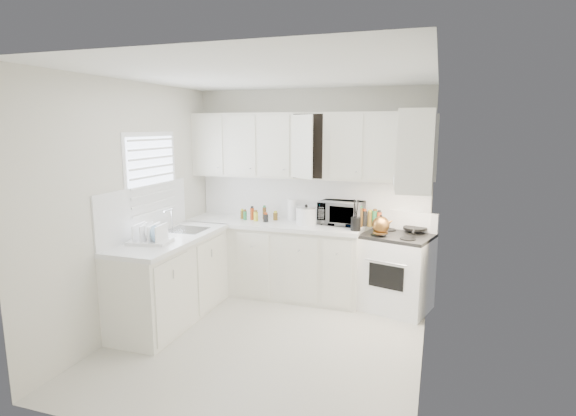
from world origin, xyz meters
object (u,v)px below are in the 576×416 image
at_px(stove, 397,262).
at_px(utensil_crock, 356,215).
at_px(tea_kettle, 381,224).
at_px(microwave, 341,210).
at_px(dish_rack, 149,232).
at_px(rice_cooker, 306,214).

xyz_separation_m(stove, utensil_crock, (-0.47, -0.14, 0.56)).
distance_m(tea_kettle, microwave, 0.60).
distance_m(microwave, dish_rack, 2.27).
bearing_deg(tea_kettle, microwave, 149.08).
relative_size(tea_kettle, utensil_crock, 0.66).
bearing_deg(utensil_crock, dish_rack, -147.56).
relative_size(stove, utensil_crock, 3.10).
bearing_deg(dish_rack, utensil_crock, 23.51).
relative_size(stove, microwave, 2.25).
xyz_separation_m(microwave, dish_rack, (-1.69, -1.51, -0.06)).
bearing_deg(utensil_crock, tea_kettle, -3.05).
bearing_deg(tea_kettle, rice_cooker, 169.57).
xyz_separation_m(stove, dish_rack, (-2.39, -1.37, 0.48)).
bearing_deg(microwave, utensil_crock, -44.95).
xyz_separation_m(rice_cooker, utensil_crock, (0.64, -0.15, 0.06)).
bearing_deg(microwave, stove, -5.17).
relative_size(microwave, utensil_crock, 1.38).
relative_size(stove, rice_cooker, 4.71).
distance_m(stove, microwave, 0.90).
relative_size(microwave, dish_rack, 1.25).
distance_m(tea_kettle, utensil_crock, 0.30).
height_order(microwave, rice_cooker, microwave).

